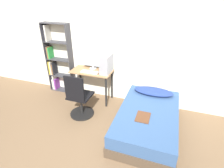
{
  "coord_description": "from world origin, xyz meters",
  "views": [
    {
      "loc": [
        1.16,
        -2.16,
        2.38
      ],
      "look_at": [
        0.13,
        0.8,
        0.75
      ],
      "focal_mm": 28.0,
      "sensor_mm": 36.0,
      "label": 1
    }
  ],
  "objects_px": {
    "office_chair": "(79,100)",
    "bed": "(147,120)",
    "bookshelf": "(56,61)",
    "monitor": "(93,59)",
    "pc_tower": "(106,64)",
    "keyboard": "(90,72)"
  },
  "relations": [
    {
      "from": "bookshelf",
      "to": "bed",
      "type": "relative_size",
      "value": 0.97
    },
    {
      "from": "keyboard",
      "to": "pc_tower",
      "type": "relative_size",
      "value": 0.98
    },
    {
      "from": "bookshelf",
      "to": "bed",
      "type": "xyz_separation_m",
      "value": [
        2.54,
        -0.81,
        -0.62
      ]
    },
    {
      "from": "office_chair",
      "to": "pc_tower",
      "type": "relative_size",
      "value": 2.38
    },
    {
      "from": "keyboard",
      "to": "bed",
      "type": "bearing_deg",
      "value": -21.18
    },
    {
      "from": "bed",
      "to": "monitor",
      "type": "bearing_deg",
      "value": 151.18
    },
    {
      "from": "office_chair",
      "to": "pc_tower",
      "type": "bearing_deg",
      "value": 66.29
    },
    {
      "from": "office_chair",
      "to": "pc_tower",
      "type": "distance_m",
      "value": 1.01
    },
    {
      "from": "office_chair",
      "to": "bed",
      "type": "xyz_separation_m",
      "value": [
        1.43,
        0.05,
        -0.18
      ]
    },
    {
      "from": "bookshelf",
      "to": "monitor",
      "type": "height_order",
      "value": "bookshelf"
    },
    {
      "from": "monitor",
      "to": "pc_tower",
      "type": "xyz_separation_m",
      "value": [
        0.39,
        -0.12,
        -0.03
      ]
    },
    {
      "from": "monitor",
      "to": "bookshelf",
      "type": "bearing_deg",
      "value": -179.37
    },
    {
      "from": "bookshelf",
      "to": "office_chair",
      "type": "bearing_deg",
      "value": -37.59
    },
    {
      "from": "bed",
      "to": "office_chair",
      "type": "bearing_deg",
      "value": -177.98
    },
    {
      "from": "bookshelf",
      "to": "pc_tower",
      "type": "height_order",
      "value": "bookshelf"
    },
    {
      "from": "bed",
      "to": "monitor",
      "type": "xyz_separation_m",
      "value": [
        -1.49,
        0.82,
        0.79
      ]
    },
    {
      "from": "keyboard",
      "to": "pc_tower",
      "type": "bearing_deg",
      "value": 19.69
    },
    {
      "from": "bookshelf",
      "to": "keyboard",
      "type": "xyz_separation_m",
      "value": [
        1.08,
        -0.24,
        -0.06
      ]
    },
    {
      "from": "bookshelf",
      "to": "pc_tower",
      "type": "relative_size",
      "value": 4.28
    },
    {
      "from": "bookshelf",
      "to": "monitor",
      "type": "distance_m",
      "value": 1.07
    },
    {
      "from": "pc_tower",
      "to": "monitor",
      "type": "bearing_deg",
      "value": 162.7
    },
    {
      "from": "office_chair",
      "to": "keyboard",
      "type": "bearing_deg",
      "value": 93.38
    }
  ]
}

